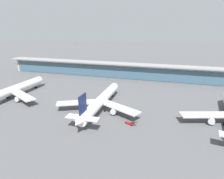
# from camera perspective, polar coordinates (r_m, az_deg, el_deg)

# --- Properties ---
(ground_plane) EXTENTS (1200.00, 1200.00, 0.00)m
(ground_plane) POSITION_cam_1_polar(r_m,az_deg,el_deg) (113.76, -2.42, -6.53)
(ground_plane) COLOR #515154
(airliner_left_stand) EXTENTS (52.19, 67.74, 18.07)m
(airliner_left_stand) POSITION_cam_1_polar(r_m,az_deg,el_deg) (149.58, -28.45, -0.30)
(airliner_left_stand) COLOR white
(airliner_left_stand) RESTS_ON ground
(airliner_centre_stand) EXTENTS (52.20, 67.68, 18.07)m
(airliner_centre_stand) POSITION_cam_1_polar(r_m,az_deg,el_deg) (113.17, -3.57, -3.55)
(airliner_centre_stand) COLOR white
(airliner_centre_stand) RESTS_ON ground
(service_truck_mid_apron_red) EXTENTS (6.75, 4.07, 2.70)m
(service_truck_mid_apron_red) POSITION_cam_1_polar(r_m,az_deg,el_deg) (98.66, 5.54, -10.20)
(service_truck_mid_apron_red) COLOR #B21E1E
(service_truck_mid_apron_red) RESTS_ON ground
(terminal_building) EXTENTS (270.93, 12.80, 15.20)m
(terminal_building) POSITION_cam_1_polar(r_m,az_deg,el_deg) (184.91, 5.60, 5.77)
(terminal_building) COLOR #B2ADA3
(terminal_building) RESTS_ON ground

